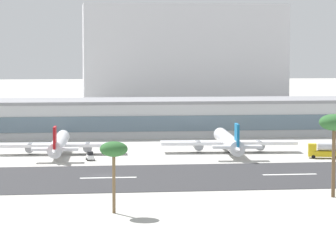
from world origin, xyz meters
TOP-DOWN VIEW (x-y plane):
  - ground_plane at (0.00, 0.00)m, footprint 1400.00×1400.00m
  - runway_strip at (0.00, -4.00)m, footprint 800.00×38.71m
  - runway_centreline_dash_4 at (1.02, -4.00)m, footprint 12.00×1.20m
  - runway_centreline_dash_5 at (40.56, -4.00)m, footprint 12.00×1.20m
  - terminal_building at (12.82, 89.68)m, footprint 192.22×27.92m
  - distant_hotel_block at (48.73, 218.75)m, footprint 96.52×30.49m
  - airliner_red_tail_gate_0 at (-9.75, 38.93)m, footprint 33.59×41.66m
  - airliner_blue_tail_gate_1 at (35.28, 37.72)m, footprint 36.63×43.65m
  - service_baggage_tug_0 at (-1.96, 26.34)m, footprint 2.16×3.35m
  - service_fuel_truck_1 at (57.13, 23.26)m, footprint 8.87×4.54m
  - palm_tree_1 at (40.90, -32.65)m, footprint 5.55×5.55m
  - palm_tree_2 at (-0.02, -43.20)m, footprint 4.62×4.62m

SIDE VIEW (x-z plane):
  - ground_plane at x=0.00m, z-range 0.00..0.00m
  - runway_strip at x=0.00m, z-range 0.00..0.08m
  - runway_centreline_dash_4 at x=1.02m, z-range 0.08..0.09m
  - runway_centreline_dash_5 at x=40.56m, z-range 0.08..0.09m
  - service_baggage_tug_0 at x=-1.96m, z-range -0.05..2.15m
  - service_fuel_truck_1 at x=57.13m, z-range 0.05..4.00m
  - airliner_red_tail_gate_0 at x=-9.75m, z-range -1.58..7.12m
  - airliner_blue_tail_gate_1 at x=35.28m, z-range -1.65..7.46m
  - terminal_building at x=12.82m, z-range 0.00..11.61m
  - palm_tree_2 at x=-0.02m, z-range 4.42..16.36m
  - palm_tree_1 at x=40.90m, z-range 5.69..21.04m
  - distant_hotel_block at x=48.73m, z-range 0.00..49.83m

